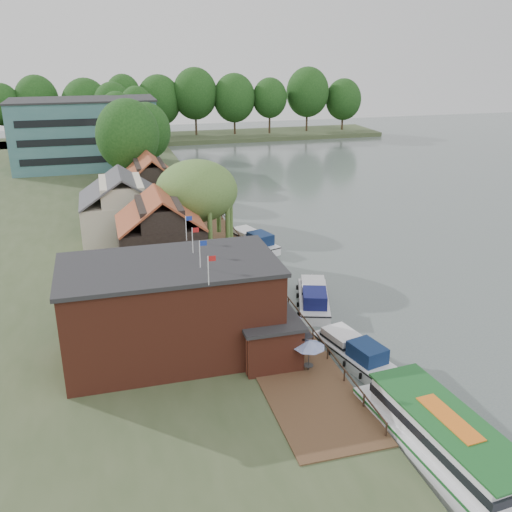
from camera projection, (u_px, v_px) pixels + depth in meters
ground at (363, 331)px, 47.83m from camera, size 260.00×260.00×0.00m
land_bank at (24, 230)px, 71.69m from camera, size 50.00×140.00×1.00m
quay_deck at (241, 284)px, 54.47m from camera, size 6.00×50.00×0.10m
quay_rail at (267, 275)px, 55.44m from camera, size 0.20×49.00×1.00m
pub at (198, 306)px, 41.78m from camera, size 20.00×11.00×7.30m
hotel_block at (85, 133)px, 102.87m from camera, size 25.40×12.40×12.30m
cottage_a at (160, 236)px, 54.84m from camera, size 8.60×7.60×8.50m
cottage_b at (123, 210)px, 63.10m from camera, size 9.60×8.60×8.50m
cottage_c at (151, 189)px, 72.21m from camera, size 7.60×7.60×8.50m
willow at (197, 209)px, 60.13m from camera, size 8.60×8.60×10.43m
umbrella_0 at (309, 355)px, 39.80m from camera, size 2.27×2.27×2.38m
umbrella_1 at (294, 341)px, 41.66m from camera, size 2.38×2.38×2.38m
umbrella_2 at (287, 327)px, 43.72m from camera, size 2.23×2.23×2.38m
umbrella_3 at (273, 303)px, 47.70m from camera, size 2.13×2.13×2.38m
umbrella_4 at (262, 294)px, 49.35m from camera, size 2.04×2.04×2.38m
umbrella_5 at (251, 279)px, 52.51m from camera, size 1.99×1.99×2.38m
umbrella_6 at (251, 270)px, 54.61m from camera, size 2.40×2.40×2.38m
cruiser_0 at (353, 348)px, 43.13m from camera, size 4.89×9.37×2.13m
cruiser_1 at (314, 295)px, 51.95m from camera, size 5.85×9.87×2.26m
cruiser_2 at (252, 239)px, 66.81m from camera, size 5.79×9.81×2.24m
tour_boat at (455, 450)px, 31.48m from camera, size 5.67×15.57×3.33m
swan at (412, 420)px, 36.26m from camera, size 0.44×0.44×0.44m
bank_tree_0 at (129, 155)px, 77.10m from camera, size 8.44×8.44×14.84m
bank_tree_1 at (130, 152)px, 86.78m from camera, size 7.44×7.44×11.87m
bank_tree_2 at (147, 140)px, 95.60m from camera, size 8.22×8.22×12.46m
bank_tree_3 at (118, 125)px, 110.56m from camera, size 6.46×6.46×12.89m
bank_tree_4 at (137, 118)px, 119.29m from camera, size 6.72×6.72×13.22m
bank_tree_5 at (113, 113)px, 126.68m from camera, size 8.16×8.16×13.51m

